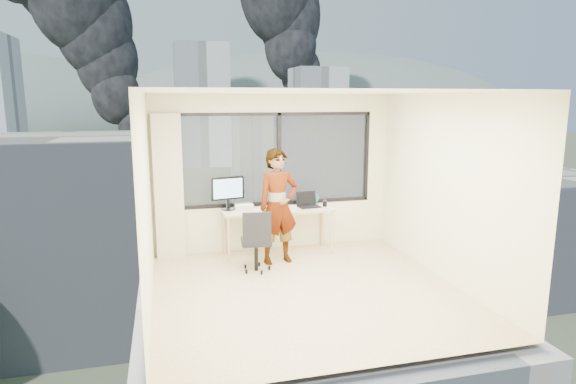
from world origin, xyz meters
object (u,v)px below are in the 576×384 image
object	(u,v)px
monitor	(228,193)
game_console	(244,206)
desk	(278,231)
chair	(256,240)
handbag	(311,198)
laptop	(309,200)
person	(278,206)

from	to	relation	value
monitor	game_console	size ratio (longest dim) A/B	1.90
desk	chair	bearing A→B (deg)	-124.20
handbag	laptop	bearing A→B (deg)	-131.89
laptop	handbag	xyz separation A→B (m)	(0.10, 0.21, -0.00)
desk	game_console	xyz separation A→B (m)	(-0.53, 0.20, 0.41)
game_console	handbag	world-z (taller)	handbag
person	game_console	bearing A→B (deg)	113.14
person	monitor	size ratio (longest dim) A/B	3.25
laptop	desk	bearing A→B (deg)	170.78
person	monitor	distance (m)	0.92
desk	game_console	distance (m)	0.70
desk	person	xyz separation A→B (m)	(-0.10, -0.45, 0.51)
game_console	desk	bearing A→B (deg)	-21.99
chair	game_console	bearing A→B (deg)	97.04
person	laptop	world-z (taller)	person
monitor	laptop	xyz separation A→B (m)	(1.33, -0.15, -0.16)
game_console	person	bearing A→B (deg)	-58.14
monitor	chair	bearing A→B (deg)	-83.31
handbag	monitor	bearing A→B (deg)	166.28
chair	handbag	xyz separation A→B (m)	(1.14, 0.95, 0.38)
desk	laptop	bearing A→B (deg)	-1.52
person	laptop	bearing A→B (deg)	24.02
chair	monitor	world-z (taller)	monitor
game_console	laptop	xyz separation A→B (m)	(1.06, -0.21, 0.08)
desk	handbag	size ratio (longest dim) A/B	6.39
game_console	laptop	bearing A→B (deg)	-13.05
person	laptop	distance (m)	0.77
monitor	game_console	distance (m)	0.36
monitor	laptop	distance (m)	1.34
person	handbag	xyz separation A→B (m)	(0.73, 0.65, -0.03)
monitor	game_console	world-z (taller)	monitor
chair	laptop	bearing A→B (deg)	41.07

